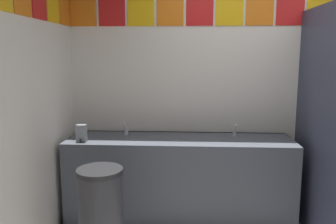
{
  "coord_description": "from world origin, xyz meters",
  "views": [
    {
      "loc": [
        -0.85,
        -2.13,
        1.63
      ],
      "look_at": [
        -1.02,
        0.86,
        1.13
      ],
      "focal_mm": 37.25,
      "sensor_mm": 36.0,
      "label": 1
    }
  ],
  "objects": [
    {
      "name": "soap_dispenser",
      "position": [
        -1.83,
        1.0,
        0.9
      ],
      "size": [
        0.09,
        0.09,
        0.16
      ],
      "color": "gray",
      "rests_on": "vanity_counter"
    },
    {
      "name": "trash_bin",
      "position": [
        -1.53,
        0.45,
        0.37
      ],
      "size": [
        0.37,
        0.37,
        0.74
      ],
      "color": "#333338",
      "rests_on": "ground_plane"
    },
    {
      "name": "faucet_left",
      "position": [
        -1.46,
        1.26,
        0.87
      ],
      "size": [
        0.04,
        0.1,
        0.14
      ],
      "color": "silver",
      "rests_on": "vanity_counter"
    },
    {
      "name": "faucet_right",
      "position": [
        -0.38,
        1.26,
        0.87
      ],
      "size": [
        0.04,
        0.1,
        0.14
      ],
      "color": "silver",
      "rests_on": "vanity_counter"
    },
    {
      "name": "wall_back",
      "position": [
        0.0,
        1.5,
        1.31
      ],
      "size": [
        4.12,
        0.09,
        2.61
      ],
      "color": "silver",
      "rests_on": "ground_plane"
    },
    {
      "name": "vanity_counter",
      "position": [
        -0.92,
        1.17,
        0.42
      ],
      "size": [
        2.18,
        0.59,
        0.82
      ],
      "color": "#4C515B",
      "rests_on": "ground_plane"
    }
  ]
}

